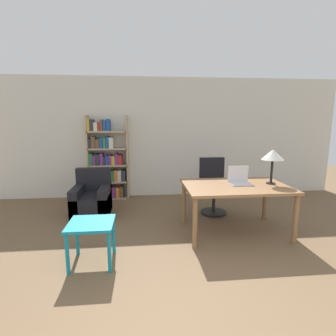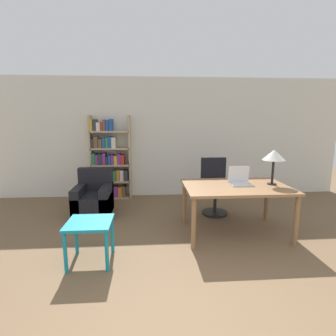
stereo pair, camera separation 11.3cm
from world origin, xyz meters
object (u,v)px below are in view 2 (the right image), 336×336
Objects in this scene: office_chair at (214,188)px; bookshelf at (109,162)px; laptop at (240,181)px; side_table_blue at (90,228)px; armchair at (94,199)px; table_lamp at (274,156)px; desk at (236,191)px.

office_chair is 2.43m from bookshelf.
office_chair reaches higher than laptop.
side_table_blue is (-1.97, -1.66, -0.04)m from office_chair.
office_chair is at bearing -2.68° from armchair.
laptop is at bearing -21.24° from armchair.
laptop reaches higher than armchair.
table_lamp is 0.29× the size of bookshelf.
office_chair is at bearing 102.11° from laptop.
laptop is 0.40× the size of armchair.
laptop is at bearing -77.89° from office_chair.
side_table_blue is at bearing -139.92° from office_chair.
desk is at bearing -139.40° from laptop.
table_lamp is 1.34m from office_chair.
side_table_blue is 0.29× the size of bookshelf.
table_lamp is 3.48m from bookshelf.
desk is 0.85× the size of bookshelf.
office_chair is at bearing -27.65° from bookshelf.
desk is 0.79m from table_lamp.
bookshelf reaches higher than table_lamp.
table_lamp is 3.27m from armchair.
table_lamp reaches higher than side_table_blue.
office_chair is 2.30m from armchair.
bookshelf is (-2.32, 1.97, -0.00)m from laptop.
bookshelf is at bearing 139.61° from laptop.
armchair is (-2.96, 1.01, -0.94)m from table_lamp.
side_table_blue is at bearing -86.65° from bookshelf.
office_chair is 1.94× the size of side_table_blue.
laptop is 0.61× the size of table_lamp.
side_table_blue is at bearing -164.02° from table_lamp.
office_chair is at bearing 127.00° from table_lamp.
table_lamp is at bearing -5.34° from laptop.
table_lamp reaches higher than desk.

